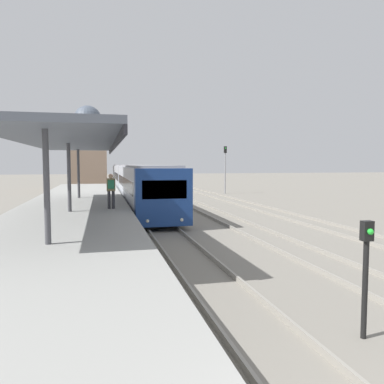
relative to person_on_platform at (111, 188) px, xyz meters
The scene contains 6 objects.
platform_canopy 2.83m from the person_on_platform, 161.04° to the right, with size 4.00×17.52×3.23m.
person_on_platform is the anchor object (origin of this frame).
train_near 16.00m from the person_on_platform, 81.46° to the left, with size 2.68×33.87×3.08m.
signal_post_near 13.06m from the person_on_platform, 71.39° to the right, with size 0.20×0.21×2.15m.
signal_mast_far 23.51m from the person_on_platform, 58.12° to the left, with size 0.28×0.29×5.04m.
distant_domed_building 30.34m from the person_on_platform, 93.73° to the left, with size 4.35×4.35×10.31m.
Camera 1 is at (-2.79, -1.52, 3.16)m, focal length 35.00 mm.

